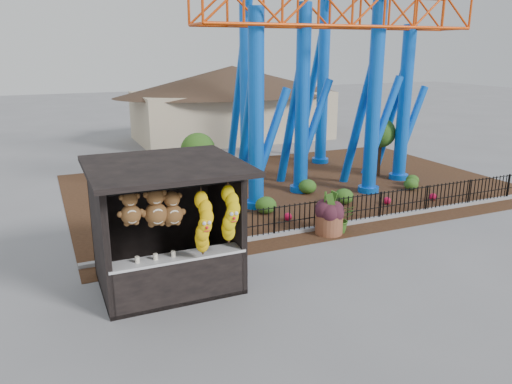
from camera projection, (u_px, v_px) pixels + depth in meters
name	position (u px, v px, depth m)	size (l,w,h in m)	color
ground	(297.00, 281.00, 12.56)	(120.00, 120.00, 0.00)	slate
mulch_bed	(291.00, 186.00, 21.14)	(18.00, 12.00, 0.02)	#331E11
curb	(360.00, 221.00, 16.73)	(18.00, 0.18, 0.12)	gray
prize_booth	(169.00, 229.00, 11.76)	(3.50, 3.40, 3.12)	black
picket_fence	(383.00, 206.00, 16.95)	(12.20, 0.06, 1.00)	black
roller_coaster	(316.00, 28.00, 19.99)	(11.00, 6.37, 10.82)	blue
terracotta_planter	(329.00, 224.00, 15.69)	(0.87, 0.87, 0.64)	brown
planter_foliage	(330.00, 205.00, 15.52)	(0.70, 0.70, 0.64)	#34141E
potted_plant	(340.00, 218.00, 15.79)	(0.82, 0.71, 0.92)	#275318
landscaping	(335.00, 193.00, 19.15)	(7.97, 3.51, 0.60)	#2A5117
pavilion	(232.00, 91.00, 31.62)	(15.00, 15.00, 4.80)	#BFAD8C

